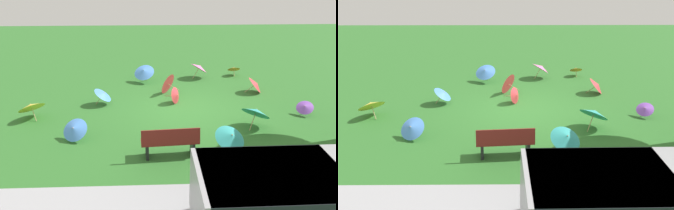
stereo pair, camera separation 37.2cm
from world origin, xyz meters
The scene contains 15 objects.
ground centered at (0.00, 0.00, 0.00)m, with size 40.00×40.00×0.00m, color #2D6B28.
van_dark centered at (-1.75, 6.74, 0.91)m, with size 4.62×2.17×1.53m.
park_bench centered at (0.69, 3.52, 0.47)m, with size 1.63×0.60×0.90m.
parasol_teal_0 centered at (-0.99, 3.48, 0.57)m, with size 1.15×1.13×0.88m.
parasol_blue_0 centered at (1.56, -3.22, 0.54)m, with size 1.13×1.09×0.86m.
parasol_red_1 centered at (-3.16, -1.67, 0.37)m, with size 0.80×0.89×0.72m.
parasol_orange_0 centered at (-2.77, -4.18, 0.35)m, with size 0.60×0.56×0.54m.
parasol_red_2 centered at (0.60, -1.75, 0.45)m, with size 0.95×0.99×0.89m.
parasol_pink_0 centered at (-1.05, -3.84, 0.54)m, with size 1.08×1.11×0.84m.
parasol_teal_1 centered at (-2.20, 1.69, 0.55)m, with size 1.29×1.28×0.89m.
parasol_red_3 centered at (0.26, -0.58, 0.33)m, with size 0.66×0.69×0.65m.
parasol_purple_1 centered at (-4.22, 0.80, 0.32)m, with size 0.79×0.77×0.54m.
parasol_blue_1 centered at (3.54, 2.41, 0.39)m, with size 0.96×0.90×0.70m.
parasol_blue_2 centered at (3.03, -0.55, 0.44)m, with size 0.73×0.80×0.71m.
parasol_yellow_0 centered at (5.36, 0.69, 0.47)m, with size 1.24×1.23×0.78m.
Camera 2 is at (0.75, 12.04, 4.95)m, focal length 37.32 mm.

